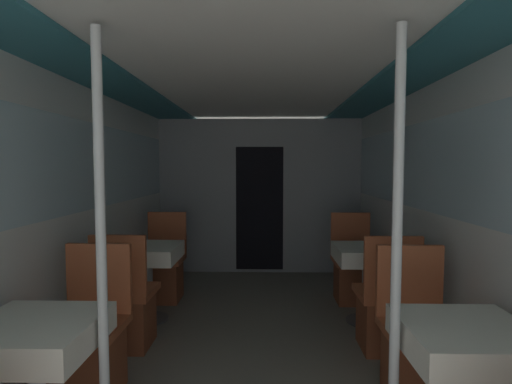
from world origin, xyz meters
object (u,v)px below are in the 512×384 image
object	(u,v)px
support_pole_left_0	(101,252)
dining_table_right_0	(466,348)
dining_table_left_0	(35,344)
support_pole_right_0	(397,254)
chair_right_near_1	(385,314)
dining_table_left_1	(148,257)
chair_left_far_1	(164,273)
dining_table_right_1	(367,258)
chair_right_far_1	(353,274)
chair_right_far_0	(418,354)
chair_left_near_1	(127,311)
chair_left_far_0	(90,350)

from	to	relation	value
support_pole_left_0	dining_table_right_0	size ratio (longest dim) A/B	2.94
dining_table_left_0	support_pole_right_0	xyz separation A→B (m)	(1.71, 0.00, 0.44)
chair_right_near_1	dining_table_left_1	bearing A→B (deg)	164.24
chair_left_far_1	dining_table_right_1	size ratio (longest dim) A/B	1.32
chair_right_near_1	chair_right_far_1	size ratio (longest dim) A/B	1.00
chair_right_far_0	chair_left_near_1	bearing A→B (deg)	-18.25
chair_right_far_1	chair_left_far_1	bearing A→B (deg)	0.00
chair_right_far_1	support_pole_left_0	bearing A→B (deg)	54.57
dining_table_right_1	chair_right_near_1	distance (m)	0.65
chair_left_near_1	chair_left_far_1	size ratio (longest dim) A/B	1.00
dining_table_left_0	support_pole_left_0	xyz separation A→B (m)	(0.33, 0.00, 0.44)
dining_table_right_0	chair_right_far_0	xyz separation A→B (m)	(0.00, 0.58, -0.30)
dining_table_left_1	chair_right_far_1	xyz separation A→B (m)	(2.04, 0.58, -0.30)
chair_right_far_1	chair_left_near_1	bearing A→B (deg)	29.44
dining_table_left_1	chair_right_far_1	world-z (taller)	chair_right_far_1
chair_left_far_1	support_pole_right_0	bearing A→B (deg)	125.43
chair_left_near_1	chair_right_far_1	size ratio (longest dim) A/B	1.00
support_pole_left_0	chair_right_near_1	size ratio (longest dim) A/B	2.23
chair_left_near_1	chair_right_near_1	bearing A→B (deg)	0.00
dining_table_left_0	dining_table_left_1	distance (m)	1.83
chair_left_far_1	chair_right_near_1	bearing A→B (deg)	150.56
dining_table_right_1	chair_left_far_0	bearing A→B (deg)	-148.54
support_pole_left_0	chair_right_far_0	size ratio (longest dim) A/B	2.23
chair_left_far_0	dining_table_right_0	world-z (taller)	chair_left_far_0
dining_table_left_0	dining_table_right_1	xyz separation A→B (m)	(2.04, 1.83, 0.00)
support_pole_right_0	chair_right_far_1	xyz separation A→B (m)	(0.33, 2.41, -0.75)
support_pole_left_0	dining_table_right_1	distance (m)	2.54
dining_table_left_1	chair_right_near_1	xyz separation A→B (m)	(2.04, -0.58, -0.30)
chair_left_far_0	support_pole_left_0	xyz separation A→B (m)	(0.33, -0.58, 0.75)
chair_left_near_1	chair_right_near_1	size ratio (longest dim) A/B	1.00
dining_table_right_1	chair_right_far_1	distance (m)	0.65
chair_left_far_0	dining_table_right_1	xyz separation A→B (m)	(2.04, 1.25, 0.30)
chair_left_far_1	chair_right_far_1	bearing A→B (deg)	-180.00
chair_left_near_1	dining_table_left_1	bearing A→B (deg)	90.00
chair_left_far_0	chair_left_far_1	distance (m)	1.83
dining_table_left_0	chair_right_far_0	size ratio (longest dim) A/B	0.76
dining_table_right_1	chair_right_near_1	bearing A→B (deg)	-90.00
dining_table_right_0	support_pole_left_0	bearing A→B (deg)	180.00
chair_left_near_1	dining_table_right_0	distance (m)	2.42
chair_left_far_0	chair_right_far_1	size ratio (longest dim) A/B	1.00
chair_right_far_0	dining_table_right_1	bearing A→B (deg)	-90.00
dining_table_left_0	support_pole_left_0	distance (m)	0.56
chair_left_near_1	chair_left_far_0	bearing A→B (deg)	-90.00
dining_table_left_0	dining_table_right_0	bearing A→B (deg)	0.00
dining_table_left_1	dining_table_right_1	distance (m)	2.04
chair_left_near_1	support_pole_right_0	distance (m)	2.25
dining_table_right_0	dining_table_right_1	distance (m)	1.83
chair_right_near_1	chair_left_far_1	bearing A→B (deg)	150.56
support_pole_left_0	dining_table_left_1	bearing A→B (deg)	100.33
dining_table_left_0	dining_table_left_1	world-z (taller)	same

